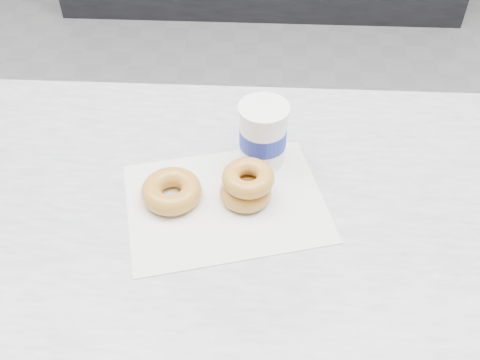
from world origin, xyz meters
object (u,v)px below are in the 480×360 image
object	(u,v)px
donut_stack	(247,185)
coffee_cup	(263,134)
counter	(238,343)
donut_single	(171,191)

from	to	relation	value
donut_stack	coffee_cup	world-z (taller)	coffee_cup
counter	donut_single	size ratio (longest dim) A/B	28.63
coffee_cup	donut_stack	bearing A→B (deg)	-123.66
counter	donut_single	distance (m)	0.48
counter	donut_stack	xyz separation A→B (m)	(0.02, 0.04, 0.48)
donut_single	donut_stack	world-z (taller)	donut_stack
donut_single	coffee_cup	bearing A→B (deg)	35.94
donut_single	donut_stack	distance (m)	0.13
counter	coffee_cup	distance (m)	0.53
donut_single	coffee_cup	world-z (taller)	coffee_cup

